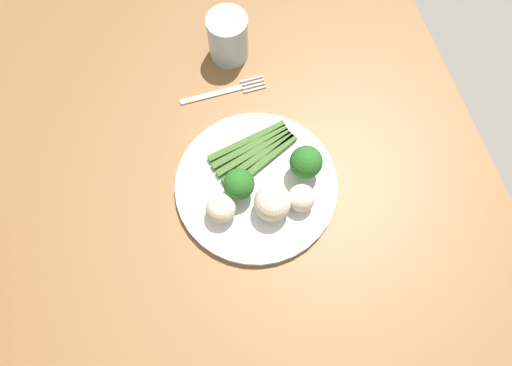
{
  "coord_description": "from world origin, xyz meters",
  "views": [
    {
      "loc": [
        0.26,
        -0.06,
        1.55
      ],
      "look_at": [
        -0.04,
        0.02,
        0.77
      ],
      "focal_mm": 34.13,
      "sensor_mm": 36.0,
      "label": 1
    }
  ],
  "objects_px": {
    "plate": "(256,186)",
    "asparagus_bundle": "(254,153)",
    "cauliflower_outer_edge": "(302,198)",
    "fork": "(224,92)",
    "broccoli_near_center": "(306,162)",
    "broccoli_left": "(239,184)",
    "dining_table": "(253,226)",
    "cauliflower_front_left": "(221,210)",
    "cauliflower_back": "(272,203)",
    "water_glass": "(228,37)"
  },
  "relations": [
    {
      "from": "cauliflower_front_left",
      "to": "cauliflower_back",
      "type": "height_order",
      "value": "cauliflower_back"
    },
    {
      "from": "dining_table",
      "to": "broccoli_left",
      "type": "bearing_deg",
      "value": -153.33
    },
    {
      "from": "plate",
      "to": "broccoli_near_center",
      "type": "relative_size",
      "value": 4.05
    },
    {
      "from": "dining_table",
      "to": "cauliflower_front_left",
      "type": "distance_m",
      "value": 0.16
    },
    {
      "from": "broccoli_left",
      "to": "cauliflower_outer_edge",
      "type": "height_order",
      "value": "broccoli_left"
    },
    {
      "from": "cauliflower_front_left",
      "to": "fork",
      "type": "height_order",
      "value": "cauliflower_front_left"
    },
    {
      "from": "broccoli_near_center",
      "to": "cauliflower_front_left",
      "type": "height_order",
      "value": "broccoli_near_center"
    },
    {
      "from": "broccoli_near_center",
      "to": "cauliflower_front_left",
      "type": "distance_m",
      "value": 0.16
    },
    {
      "from": "plate",
      "to": "broccoli_near_center",
      "type": "bearing_deg",
      "value": 90.5
    },
    {
      "from": "broccoli_left",
      "to": "plate",
      "type": "bearing_deg",
      "value": 102.88
    },
    {
      "from": "broccoli_near_center",
      "to": "dining_table",
      "type": "bearing_deg",
      "value": -70.55
    },
    {
      "from": "fork",
      "to": "cauliflower_back",
      "type": "bearing_deg",
      "value": -86.48
    },
    {
      "from": "cauliflower_front_left",
      "to": "cauliflower_back",
      "type": "bearing_deg",
      "value": 81.61
    },
    {
      "from": "plate",
      "to": "cauliflower_outer_edge",
      "type": "xyz_separation_m",
      "value": [
        0.05,
        0.06,
        0.03
      ]
    },
    {
      "from": "cauliflower_front_left",
      "to": "fork",
      "type": "xyz_separation_m",
      "value": [
        -0.24,
        0.06,
        -0.04
      ]
    },
    {
      "from": "asparagus_bundle",
      "to": "cauliflower_front_left",
      "type": "height_order",
      "value": "cauliflower_front_left"
    },
    {
      "from": "cauliflower_outer_edge",
      "to": "cauliflower_back",
      "type": "relative_size",
      "value": 0.75
    },
    {
      "from": "broccoli_left",
      "to": "water_glass",
      "type": "xyz_separation_m",
      "value": [
        -0.29,
        0.05,
        -0.0
      ]
    },
    {
      "from": "broccoli_near_center",
      "to": "broccoli_left",
      "type": "distance_m",
      "value": 0.12
    },
    {
      "from": "broccoli_near_center",
      "to": "cauliflower_front_left",
      "type": "bearing_deg",
      "value": -75.93
    },
    {
      "from": "broccoli_left",
      "to": "cauliflower_back",
      "type": "bearing_deg",
      "value": 45.87
    },
    {
      "from": "dining_table",
      "to": "broccoli_left",
      "type": "relative_size",
      "value": 19.8
    },
    {
      "from": "asparagus_bundle",
      "to": "cauliflower_back",
      "type": "bearing_deg",
      "value": 72.6
    },
    {
      "from": "broccoli_left",
      "to": "cauliflower_outer_edge",
      "type": "bearing_deg",
      "value": 64.49
    },
    {
      "from": "water_glass",
      "to": "plate",
      "type": "bearing_deg",
      "value": -4.57
    },
    {
      "from": "asparagus_bundle",
      "to": "fork",
      "type": "height_order",
      "value": "asparagus_bundle"
    },
    {
      "from": "asparagus_bundle",
      "to": "broccoli_near_center",
      "type": "distance_m",
      "value": 0.1
    },
    {
      "from": "plate",
      "to": "asparagus_bundle",
      "type": "height_order",
      "value": "asparagus_bundle"
    },
    {
      "from": "cauliflower_front_left",
      "to": "water_glass",
      "type": "xyz_separation_m",
      "value": [
        -0.33,
        0.09,
        0.01
      ]
    },
    {
      "from": "plate",
      "to": "fork",
      "type": "distance_m",
      "value": 0.2
    },
    {
      "from": "dining_table",
      "to": "cauliflower_back",
      "type": "height_order",
      "value": "cauliflower_back"
    },
    {
      "from": "dining_table",
      "to": "asparagus_bundle",
      "type": "distance_m",
      "value": 0.16
    },
    {
      "from": "broccoli_near_center",
      "to": "broccoli_left",
      "type": "relative_size",
      "value": 1.08
    },
    {
      "from": "broccoli_near_center",
      "to": "water_glass",
      "type": "height_order",
      "value": "water_glass"
    },
    {
      "from": "broccoli_near_center",
      "to": "cauliflower_outer_edge",
      "type": "relative_size",
      "value": 1.48
    },
    {
      "from": "dining_table",
      "to": "broccoli_left",
      "type": "height_order",
      "value": "broccoli_left"
    },
    {
      "from": "plate",
      "to": "cauliflower_front_left",
      "type": "distance_m",
      "value": 0.09
    },
    {
      "from": "plate",
      "to": "broccoli_left",
      "type": "distance_m",
      "value": 0.05
    },
    {
      "from": "plate",
      "to": "dining_table",
      "type": "bearing_deg",
      "value": -24.96
    },
    {
      "from": "dining_table",
      "to": "plate",
      "type": "distance_m",
      "value": 0.12
    },
    {
      "from": "broccoli_near_center",
      "to": "cauliflower_back",
      "type": "distance_m",
      "value": 0.09
    },
    {
      "from": "cauliflower_front_left",
      "to": "water_glass",
      "type": "distance_m",
      "value": 0.34
    },
    {
      "from": "dining_table",
      "to": "water_glass",
      "type": "distance_m",
      "value": 0.36
    },
    {
      "from": "asparagus_bundle",
      "to": "broccoli_near_center",
      "type": "bearing_deg",
      "value": 125.09
    },
    {
      "from": "cauliflower_outer_edge",
      "to": "fork",
      "type": "height_order",
      "value": "cauliflower_outer_edge"
    },
    {
      "from": "dining_table",
      "to": "broccoli_left",
      "type": "distance_m",
      "value": 0.16
    },
    {
      "from": "cauliflower_back",
      "to": "fork",
      "type": "distance_m",
      "value": 0.26
    },
    {
      "from": "cauliflower_back",
      "to": "cauliflower_outer_edge",
      "type": "bearing_deg",
      "value": 87.96
    },
    {
      "from": "broccoli_left",
      "to": "water_glass",
      "type": "height_order",
      "value": "water_glass"
    },
    {
      "from": "asparagus_bundle",
      "to": "cauliflower_outer_edge",
      "type": "bearing_deg",
      "value": 97.25
    }
  ]
}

